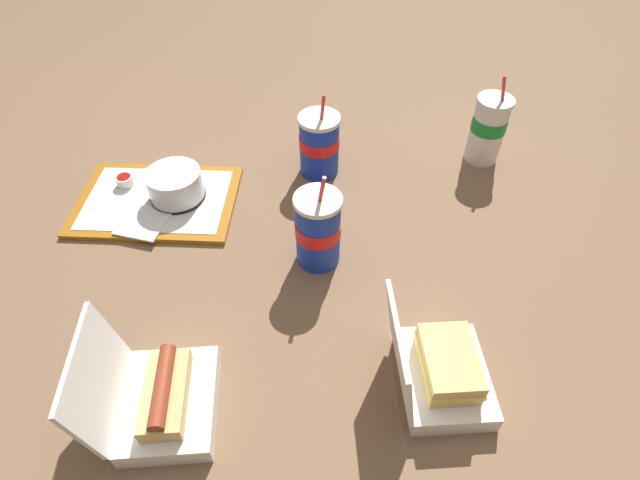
# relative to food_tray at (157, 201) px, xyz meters

# --- Properties ---
(ground_plane) EXTENTS (3.20, 3.20, 0.00)m
(ground_plane) POSITION_rel_food_tray_xyz_m (0.39, -0.23, -0.01)
(ground_plane) COLOR brown
(food_tray) EXTENTS (0.41, 0.33, 0.01)m
(food_tray) POSITION_rel_food_tray_xyz_m (0.00, 0.00, 0.00)
(food_tray) COLOR #A56619
(food_tray) RESTS_ON ground_plane
(cake_container) EXTENTS (0.13, 0.13, 0.07)m
(cake_container) POSITION_rel_food_tray_xyz_m (0.05, 0.00, 0.04)
(cake_container) COLOR black
(cake_container) RESTS_ON food_tray
(ketchup_cup) EXTENTS (0.04, 0.04, 0.02)m
(ketchup_cup) POSITION_rel_food_tray_xyz_m (-0.08, 0.06, 0.02)
(ketchup_cup) COLOR white
(ketchup_cup) RESTS_ON food_tray
(napkin_stack) EXTENTS (0.13, 0.13, 0.00)m
(napkin_stack) POSITION_rel_food_tray_xyz_m (-0.02, -0.08, 0.01)
(napkin_stack) COLOR white
(napkin_stack) RESTS_ON food_tray
(plastic_fork) EXTENTS (0.09, 0.08, 0.00)m
(plastic_fork) POSITION_rel_food_tray_xyz_m (0.01, 0.08, 0.01)
(plastic_fork) COLOR white
(plastic_fork) RESTS_ON food_tray
(clamshell_hotdog_center) EXTENTS (0.19, 0.20, 0.19)m
(clamshell_hotdog_center) POSITION_rel_food_tray_xyz_m (0.05, -0.53, 0.04)
(clamshell_hotdog_center) COLOR white
(clamshell_hotdog_center) RESTS_ON ground_plane
(clamshell_sandwich_back) EXTENTS (0.19, 0.20, 0.18)m
(clamshell_sandwich_back) POSITION_rel_food_tray_xyz_m (0.51, -0.55, 0.04)
(clamshell_sandwich_back) COLOR white
(clamshell_sandwich_back) RESTS_ON ground_plane
(soda_cup_back) EXTENTS (0.10, 0.10, 0.22)m
(soda_cup_back) POSITION_rel_food_tray_xyz_m (0.40, 0.06, 0.07)
(soda_cup_back) COLOR #1938B7
(soda_cup_back) RESTS_ON ground_plane
(soda_cup_right) EXTENTS (0.09, 0.09, 0.23)m
(soda_cup_right) POSITION_rel_food_tray_xyz_m (0.82, 0.05, 0.08)
(soda_cup_right) COLOR white
(soda_cup_right) RESTS_ON ground_plane
(soda_cup_left) EXTENTS (0.10, 0.10, 0.23)m
(soda_cup_left) POSITION_rel_food_tray_xyz_m (0.35, -0.23, 0.08)
(soda_cup_left) COLOR #1938B7
(soda_cup_left) RESTS_ON ground_plane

